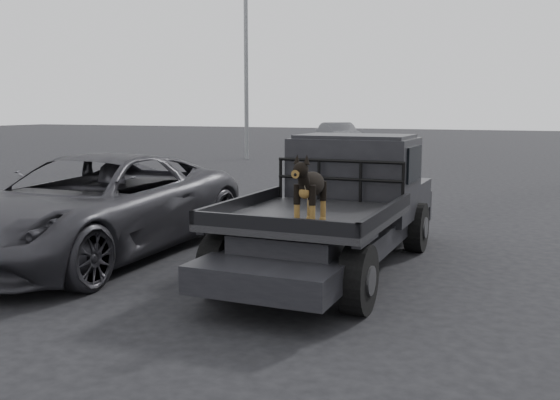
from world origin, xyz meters
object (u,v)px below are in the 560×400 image
at_px(dog, 311,190).
at_px(distant_car_a, 339,135).
at_px(parked_suv, 93,206).
at_px(flatbed_ute, 334,236).

distance_m(dog, distant_car_a, 27.99).
bearing_deg(dog, parked_suv, 167.05).
height_order(flatbed_ute, distant_car_a, distant_car_a).
xyz_separation_m(flatbed_ute, parked_suv, (-3.52, -0.67, 0.29)).
bearing_deg(distant_car_a, parked_suv, -116.36).
relative_size(dog, parked_suv, 0.14).
xyz_separation_m(dog, parked_suv, (-3.74, 0.86, -0.54)).
height_order(flatbed_ute, dog, dog).
bearing_deg(dog, flatbed_ute, 98.09).
height_order(dog, distant_car_a, dog).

